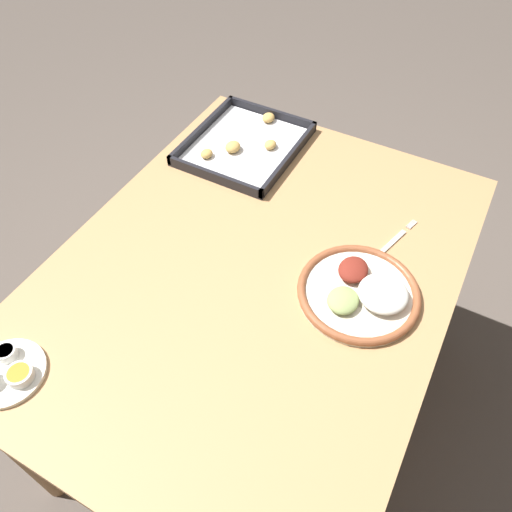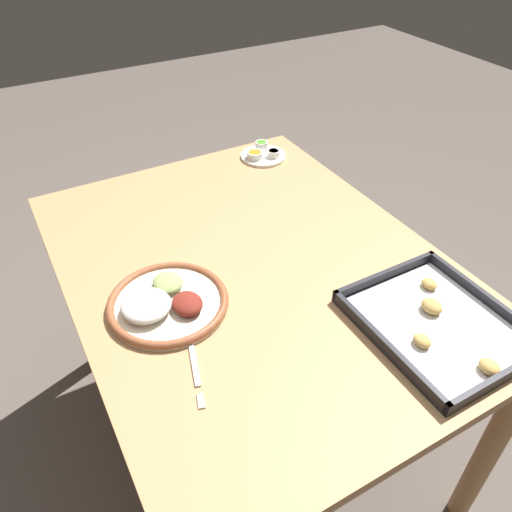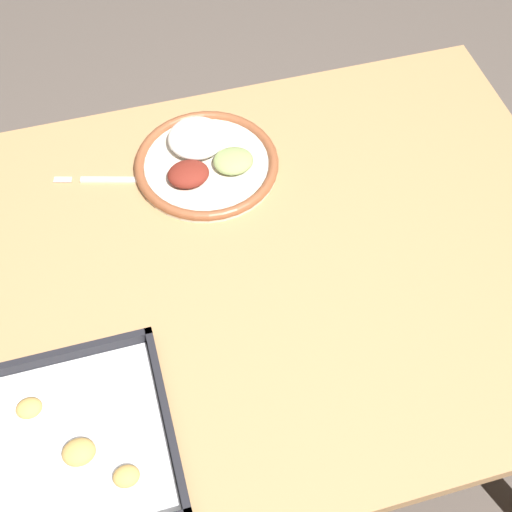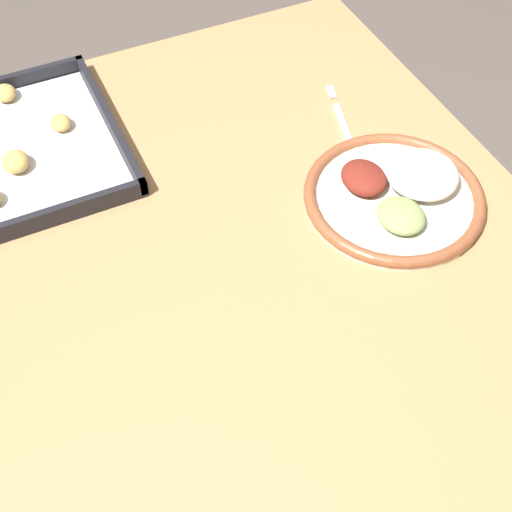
{
  "view_description": "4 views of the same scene",
  "coord_description": "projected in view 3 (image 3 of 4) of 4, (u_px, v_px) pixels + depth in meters",
  "views": [
    {
      "loc": [
        -0.67,
        -0.37,
        1.72
      ],
      "look_at": [
        0.01,
        0.0,
        0.79
      ],
      "focal_mm": 35.0,
      "sensor_mm": 36.0,
      "label": 1
    },
    {
      "loc": [
        0.89,
        -0.49,
        1.6
      ],
      "look_at": [
        0.01,
        0.0,
        0.79
      ],
      "focal_mm": 35.0,
      "sensor_mm": 36.0,
      "label": 2
    },
    {
      "loc": [
        0.21,
        0.7,
        1.83
      ],
      "look_at": [
        0.01,
        0.0,
        0.79
      ],
      "focal_mm": 50.0,
      "sensor_mm": 36.0,
      "label": 3
    },
    {
      "loc": [
        -0.57,
        0.27,
        1.59
      ],
      "look_at": [
        0.01,
        0.0,
        0.79
      ],
      "focal_mm": 50.0,
      "sensor_mm": 36.0,
      "label": 4
    }
  ],
  "objects": [
    {
      "name": "ground_plane",
      "position": [
        261.0,
        423.0,
        1.92
      ],
      "size": [
        8.0,
        8.0,
        0.0
      ],
      "primitive_type": "plane",
      "color": "#564C44"
    },
    {
      "name": "dining_table",
      "position": [
        263.0,
        294.0,
        1.38
      ],
      "size": [
        1.23,
        0.93,
        0.76
      ],
      "color": "#AD7F51",
      "rests_on": "ground_plane"
    },
    {
      "name": "dinner_plate",
      "position": [
        205.0,
        160.0,
        1.42
      ],
      "size": [
        0.29,
        0.29,
        0.05
      ],
      "color": "beige",
      "rests_on": "dining_table"
    },
    {
      "name": "fork",
      "position": [
        114.0,
        180.0,
        1.4
      ],
      "size": [
        0.21,
        0.07,
        0.0
      ],
      "rotation": [
        0.0,
        0.0,
        -0.28
      ],
      "color": "silver",
      "rests_on": "dining_table"
    },
    {
      "name": "baking_tray",
      "position": [
        53.0,
        450.0,
        1.08
      ],
      "size": [
        0.37,
        0.32,
        0.04
      ],
      "color": "black",
      "rests_on": "dining_table"
    }
  ]
}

